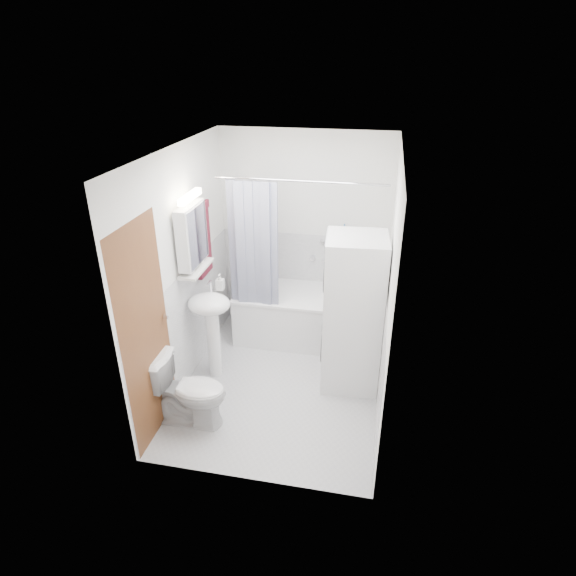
% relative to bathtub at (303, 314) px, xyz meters
% --- Properties ---
extents(floor, '(2.60, 2.60, 0.00)m').
position_rel_bathtub_xyz_m(floor, '(-0.06, -0.92, -0.33)').
color(floor, '#B9BABE').
rests_on(floor, ground).
extents(room_walls, '(2.60, 2.60, 2.60)m').
position_rel_bathtub_xyz_m(room_walls, '(-0.06, -0.92, 1.16)').
color(room_walls, white).
rests_on(room_walls, ground).
extents(wainscot, '(1.98, 2.58, 2.58)m').
position_rel_bathtub_xyz_m(wainscot, '(-0.06, -0.63, 0.27)').
color(wainscot, white).
rests_on(wainscot, ground).
extents(door, '(0.05, 2.00, 2.00)m').
position_rel_bathtub_xyz_m(door, '(-1.01, -1.47, 0.67)').
color(door, brown).
rests_on(door, ground).
extents(bathtub, '(1.57, 0.74, 0.60)m').
position_rel_bathtub_xyz_m(bathtub, '(0.00, 0.00, 0.00)').
color(bathtub, white).
rests_on(bathtub, ground).
extents(tub_spout, '(0.04, 0.12, 0.04)m').
position_rel_bathtub_xyz_m(tub_spout, '(0.20, 0.33, 0.59)').
color(tub_spout, silver).
rests_on(tub_spout, room_walls).
extents(curtain_rod, '(1.75, 0.02, 0.02)m').
position_rel_bathtub_xyz_m(curtain_rod, '(0.00, -0.31, 1.67)').
color(curtain_rod, silver).
rests_on(curtain_rod, room_walls).
extents(shower_curtain, '(0.55, 0.02, 1.45)m').
position_rel_bathtub_xyz_m(shower_curtain, '(-0.50, -0.31, 0.92)').
color(shower_curtain, '#151D4A').
rests_on(shower_curtain, curtain_rod).
extents(sink, '(0.44, 0.37, 1.04)m').
position_rel_bathtub_xyz_m(sink, '(-0.81, -0.89, 0.37)').
color(sink, white).
rests_on(sink, ground).
extents(medicine_cabinet, '(0.13, 0.50, 0.71)m').
position_rel_bathtub_xyz_m(medicine_cabinet, '(-0.96, -0.82, 1.23)').
color(medicine_cabinet, white).
rests_on(medicine_cabinet, room_walls).
extents(shelf, '(0.18, 0.54, 0.02)m').
position_rel_bathtub_xyz_m(shelf, '(-0.95, -0.82, 0.87)').
color(shelf, silver).
rests_on(shelf, room_walls).
extents(shower_caddy, '(0.22, 0.06, 0.02)m').
position_rel_bathtub_xyz_m(shower_caddy, '(0.25, 0.32, 0.82)').
color(shower_caddy, silver).
rests_on(shower_caddy, room_walls).
extents(towel, '(0.07, 0.33, 0.80)m').
position_rel_bathtub_xyz_m(towel, '(-1.00, -0.47, 1.06)').
color(towel, maroon).
rests_on(towel, room_walls).
extents(washer_dryer, '(0.62, 0.61, 1.62)m').
position_rel_bathtub_xyz_m(washer_dryer, '(0.62, -0.74, 0.48)').
color(washer_dryer, white).
rests_on(washer_dryer, ground).
extents(toilet, '(0.71, 0.40, 0.69)m').
position_rel_bathtub_xyz_m(toilet, '(-0.78, -1.65, 0.02)').
color(toilet, white).
rests_on(toilet, ground).
extents(soap_pump, '(0.08, 0.17, 0.08)m').
position_rel_bathtub_xyz_m(soap_pump, '(-0.77, -0.67, 0.62)').
color(soap_pump, gray).
rests_on(soap_pump, sink).
extents(shelf_bottle, '(0.07, 0.18, 0.07)m').
position_rel_bathtub_xyz_m(shelf_bottle, '(-0.95, -0.97, 0.92)').
color(shelf_bottle, gray).
rests_on(shelf_bottle, shelf).
extents(shelf_cup, '(0.10, 0.09, 0.10)m').
position_rel_bathtub_xyz_m(shelf_cup, '(-0.95, -0.70, 0.93)').
color(shelf_cup, gray).
rests_on(shelf_cup, shelf).
extents(shampoo_a, '(0.13, 0.17, 0.13)m').
position_rel_bathtub_xyz_m(shampoo_a, '(0.29, 0.32, 0.90)').
color(shampoo_a, gray).
rests_on(shampoo_a, shower_caddy).
extents(shampoo_b, '(0.08, 0.21, 0.08)m').
position_rel_bathtub_xyz_m(shampoo_b, '(0.41, 0.32, 0.87)').
color(shampoo_b, '#245C92').
rests_on(shampoo_b, shower_caddy).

